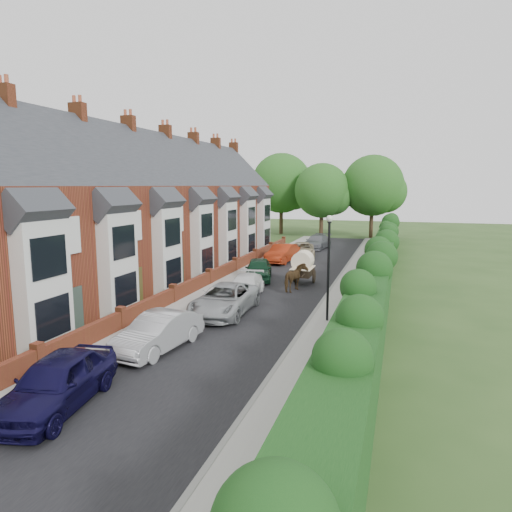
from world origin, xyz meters
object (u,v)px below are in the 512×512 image
Objects in this scene: car_silver_a at (158,332)px; car_silver_b at (225,300)px; car_red at (282,253)px; horse at (295,278)px; car_beige at (302,250)px; horse_cart at (303,265)px; lamppost at (329,255)px; car_navy at (57,382)px; car_green at (258,269)px; car_grey at (317,242)px; car_white at (245,286)px.

car_silver_b is (0.61, 5.64, 0.01)m from car_silver_a.
car_red is 2.33× the size of horse.
horse reaches higher than car_silver_b.
car_beige is at bearing 80.82° from car_red.
car_red is 10.89m from horse.
car_silver_a is 2.23× the size of horse.
horse_cart reaches higher than car_silver_b.
lamppost is 17.65m from car_red.
horse_cart is at bearing 71.50° from car_navy.
car_navy is (-6.27, -10.89, -2.49)m from lamppost.
car_navy is 1.07× the size of car_green.
car_grey is 19.62m from horse.
lamppost is at bearing 128.56° from horse.
lamppost is 7.05m from horse.
lamppost reaches higher than car_beige.
car_grey reaches higher than car_white.
car_silver_b is 2.69× the size of horse.
car_navy is 30.71m from car_beige.
car_white is 5.14m from horse_cart.
car_navy reaches higher than car_silver_a.
car_grey is 1.59× the size of horse_cart.
horse is at bearing -91.97° from car_beige.
car_green is 16.88m from car_grey.
car_silver_b is (1.03, 10.82, -0.05)m from car_navy.
car_green is at bearing -86.78° from car_grey.
car_navy reaches higher than car_green.
car_grey is at bearing 95.53° from car_silver_a.
car_silver_a is at bearing -82.19° from car_red.
car_green is 0.94× the size of car_red.
car_silver_b is 16.38m from car_red.
car_beige is (0.03, 16.13, 0.01)m from car_white.
horse reaches higher than car_red.
car_silver_b reaches higher than car_white.
car_silver_b is 1.23× the size of car_green.
car_silver_a is 0.90× the size of car_grey.
horse_cart is at bearing -77.56° from horse.
car_red is (-0.11, 27.16, -0.03)m from car_navy.
car_silver_a is at bearing -103.15° from car_beige.
car_silver_a is at bearing -97.93° from car_silver_b.
horse is 2.22m from horse_cart.
lamppost is at bearing -68.99° from car_green.
car_white is at bearing -96.23° from car_green.
car_silver_b is at bearing -79.58° from car_red.
car_silver_a is 0.95× the size of car_red.
car_grey is (1.23, 36.33, -0.08)m from car_navy.
car_silver_a is 14.15m from horse_cart.
horse_cart is (2.33, 8.19, 0.53)m from car_silver_b.
car_navy is 5.20m from car_silver_a.
car_white is 21.77m from car_grey.
car_navy is 1.00× the size of car_red.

